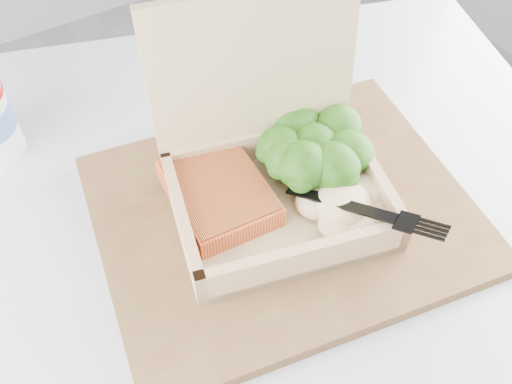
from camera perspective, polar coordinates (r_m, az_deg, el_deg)
cafe_table at (r=0.72m, az=-0.35°, el=-14.95°), size 1.00×1.00×0.72m
serving_tray at (r=0.58m, az=2.74°, el=-2.09°), size 0.41×0.35×0.02m
takeout_container at (r=0.55m, az=1.51°, el=3.14°), size 0.24×0.22×0.19m
salmon_fillet at (r=0.55m, az=-3.76°, el=-0.10°), size 0.09×0.12×0.02m
broccoli_pile at (r=0.58m, az=5.82°, el=4.21°), size 0.12×0.12×0.04m
mashed_potatoes at (r=0.55m, az=8.70°, el=-1.05°), size 0.09×0.08×0.03m
plastic_fork at (r=0.54m, az=6.48°, el=-0.26°), size 0.09×0.15×0.03m
receipt at (r=0.71m, az=-2.16°, el=9.60°), size 0.13×0.17×0.00m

